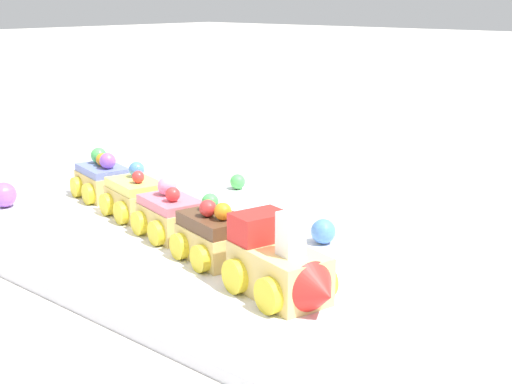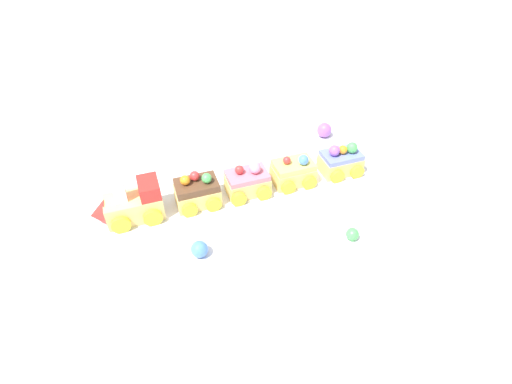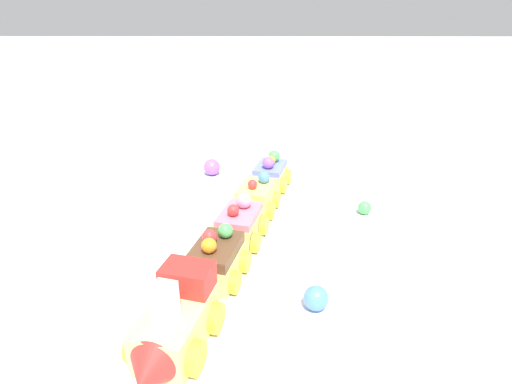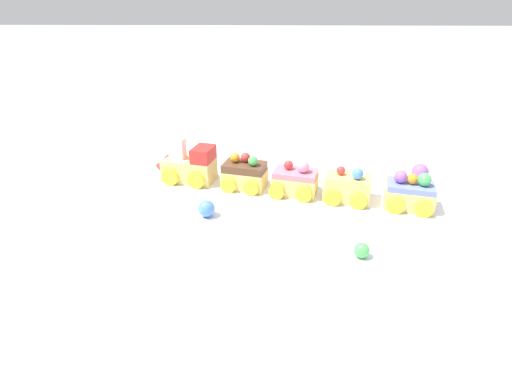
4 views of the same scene
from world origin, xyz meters
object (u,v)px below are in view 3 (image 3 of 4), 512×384
(cake_car_blueberry, at_px, (270,175))
(cake_car_chocolate, at_px, (216,260))
(gumball_blue, at_px, (316,298))
(cake_car_lemon, at_px, (256,198))
(gumball_purple, at_px, (212,167))
(cake_car_strawberry, at_px, (240,225))
(gumball_green, at_px, (365,208))
(cake_train_locomotive, at_px, (174,326))

(cake_car_blueberry, bearing_deg, cake_car_chocolate, -0.05)
(cake_car_blueberry, bearing_deg, gumball_blue, 21.44)
(cake_car_lemon, distance_m, gumball_purple, 0.17)
(cake_car_strawberry, xyz_separation_m, gumball_green, (-0.07, 0.18, -0.01))
(cake_car_chocolate, relative_size, cake_car_strawberry, 1.00)
(cake_train_locomotive, bearing_deg, gumball_blue, 126.59)
(cake_car_chocolate, bearing_deg, cake_car_blueberry, 179.95)
(cake_car_chocolate, distance_m, cake_car_strawberry, 0.09)
(cake_car_strawberry, bearing_deg, gumball_blue, 45.69)
(cake_car_chocolate, distance_m, gumball_green, 0.26)
(cake_car_strawberry, distance_m, cake_car_blueberry, 0.18)
(cake_car_blueberry, height_order, gumball_blue, cake_car_blueberry)
(gumball_blue, height_order, gumball_purple, gumball_purple)
(gumball_green, xyz_separation_m, gumball_purple, (-0.15, -0.25, 0.01))
(gumball_purple, bearing_deg, cake_car_blueberry, 63.46)
(cake_car_lemon, bearing_deg, cake_car_blueberry, 179.99)
(cake_train_locomotive, relative_size, gumball_purple, 3.95)
(cake_car_blueberry, relative_size, gumball_purple, 2.70)
(cake_train_locomotive, distance_m, cake_car_strawberry, 0.20)
(cake_car_lemon, distance_m, cake_car_blueberry, 0.09)
(cake_car_blueberry, distance_m, gumball_green, 0.17)
(cake_train_locomotive, bearing_deg, cake_car_blueberry, 179.97)
(cake_car_strawberry, height_order, gumball_purple, cake_car_strawberry)
(cake_car_strawberry, distance_m, gumball_blue, 0.16)
(cake_car_strawberry, bearing_deg, cake_car_blueberry, 179.96)
(cake_train_locomotive, distance_m, cake_car_lemon, 0.28)
(cake_train_locomotive, relative_size, gumball_blue, 4.64)
(cake_car_chocolate, xyz_separation_m, cake_car_strawberry, (-0.09, 0.02, -0.00))
(cake_car_lemon, distance_m, gumball_green, 0.16)
(cake_car_strawberry, xyz_separation_m, gumball_purple, (-0.23, -0.06, -0.01))
(cake_car_strawberry, xyz_separation_m, cake_car_lemon, (-0.08, 0.02, -0.00))
(cake_car_chocolate, distance_m, cake_car_lemon, 0.17)
(cake_car_chocolate, distance_m, gumball_blue, 0.12)
(gumball_blue, distance_m, gumball_green, 0.23)
(cake_car_strawberry, height_order, gumball_green, cake_car_strawberry)
(cake_car_chocolate, relative_size, gumball_blue, 3.18)
(cake_car_chocolate, height_order, gumball_purple, cake_car_chocolate)
(cake_car_chocolate, xyz_separation_m, gumball_purple, (-0.31, -0.04, -0.01))
(cake_car_chocolate, bearing_deg, cake_train_locomotive, 0.02)
(gumball_blue, bearing_deg, gumball_purple, -158.14)
(cake_train_locomotive, xyz_separation_m, cake_car_blueberry, (-0.37, 0.09, -0.00))
(gumball_green, height_order, gumball_purple, gumball_purple)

